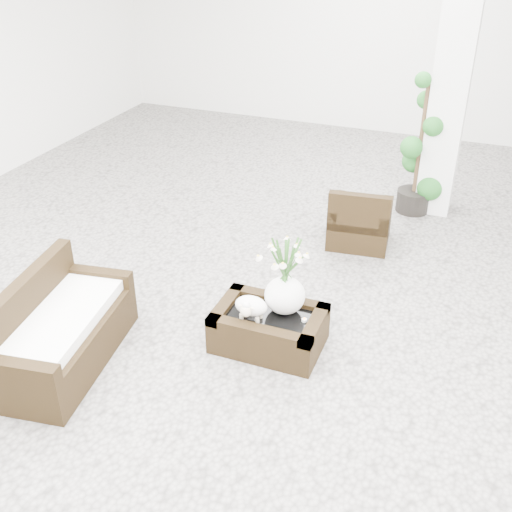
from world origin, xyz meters
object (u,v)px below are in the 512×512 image
(armchair, at_px, (361,214))
(loveseat, at_px, (61,324))
(topiary, at_px, (420,146))
(coffee_table, at_px, (269,330))

(armchair, height_order, loveseat, loveseat)
(topiary, bearing_deg, armchair, -112.34)
(armchair, bearing_deg, coffee_table, 75.96)
(coffee_table, distance_m, loveseat, 1.69)
(armchair, bearing_deg, loveseat, 52.42)
(coffee_table, height_order, loveseat, loveseat)
(armchair, xyz_separation_m, loveseat, (-1.76, -2.89, 0.03))
(topiary, bearing_deg, loveseat, -119.11)
(armchair, bearing_deg, topiary, -118.59)
(loveseat, distance_m, topiary, 4.51)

